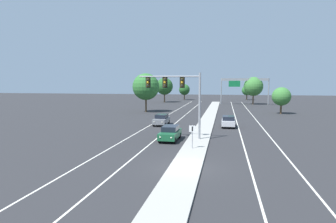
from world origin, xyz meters
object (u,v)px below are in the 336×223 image
at_px(car_receding_silver, 228,121).
at_px(car_oncoming_grey, 161,119).
at_px(tree_far_right_b, 253,86).
at_px(overhead_signal_mast, 178,90).
at_px(tree_far_left_a, 146,87).
at_px(tree_far_right_a, 281,97).
at_px(tree_far_left_b, 164,86).
at_px(tree_far_right_c, 247,90).
at_px(median_sign_post, 192,133).
at_px(highway_sign_gantry, 245,83).
at_px(tree_far_left_c, 184,90).
at_px(car_oncoming_green, 170,133).

bearing_deg(car_receding_silver, car_oncoming_grey, 179.81).
bearing_deg(tree_far_right_b, overhead_signal_mast, -103.28).
relative_size(tree_far_left_a, tree_far_right_a, 1.54).
bearing_deg(tree_far_left_b, tree_far_right_a, -44.01).
xyz_separation_m(tree_far_left_b, tree_far_right_c, (26.53, 18.26, -1.58)).
bearing_deg(tree_far_right_a, tree_far_left_a, -177.01).
relative_size(car_oncoming_grey, car_receding_silver, 1.00).
bearing_deg(tree_far_left_a, median_sign_post, -67.71).
xyz_separation_m(car_receding_silver, tree_far_right_c, (7.23, 66.67, 2.63)).
relative_size(overhead_signal_mast, car_receding_silver, 1.61).
xyz_separation_m(median_sign_post, tree_far_left_b, (-15.85, 63.44, 3.44)).
relative_size(highway_sign_gantry, tree_far_left_b, 1.73).
relative_size(tree_far_left_a, tree_far_left_c, 1.45).
xyz_separation_m(overhead_signal_mast, car_oncoming_grey, (-4.17, 10.35, -4.63)).
height_order(tree_far_right_a, tree_far_left_c, tree_far_left_c).
height_order(tree_far_right_a, tree_far_right_c, tree_far_right_a).
bearing_deg(tree_far_left_c, median_sign_post, -81.60).
relative_size(car_receding_silver, tree_far_left_b, 0.58).
distance_m(car_oncoming_grey, tree_far_left_c, 62.69).
bearing_deg(car_receding_silver, tree_far_right_a, 61.70).
bearing_deg(tree_far_left_b, car_oncoming_green, -77.67).
xyz_separation_m(car_oncoming_grey, tree_far_left_a, (-7.35, 18.11, 4.55)).
height_order(car_oncoming_green, tree_far_right_b, tree_far_right_b).
bearing_deg(car_oncoming_grey, overhead_signal_mast, -68.08).
height_order(overhead_signal_mast, tree_far_right_c, overhead_signal_mast).
bearing_deg(highway_sign_gantry, tree_far_left_a, -130.98).
distance_m(median_sign_post, car_receding_silver, 15.44).
bearing_deg(tree_far_left_b, tree_far_left_c, 72.54).
bearing_deg(tree_far_left_b, overhead_signal_mast, -76.81).
xyz_separation_m(overhead_signal_mast, tree_far_right_a, (16.08, 29.90, -1.96)).
distance_m(car_oncoming_grey, tree_far_left_b, 49.50).
bearing_deg(car_oncoming_grey, car_oncoming_green, -72.93).
distance_m(highway_sign_gantry, tree_far_left_b, 24.75).
height_order(tree_far_left_c, tree_far_right_c, tree_far_left_c).
distance_m(car_oncoming_grey, tree_far_right_a, 28.27).
bearing_deg(car_receding_silver, highway_sign_gantry, 83.55).
bearing_deg(highway_sign_gantry, overhead_signal_mast, -101.00).
height_order(tree_far_left_c, tree_far_left_b, tree_far_left_b).
relative_size(tree_far_right_b, tree_far_right_c, 1.48).
height_order(overhead_signal_mast, car_receding_silver, overhead_signal_mast).
bearing_deg(tree_far_right_a, car_oncoming_green, -118.90).
distance_m(car_oncoming_grey, tree_far_left_a, 20.06).
height_order(overhead_signal_mast, median_sign_post, overhead_signal_mast).
relative_size(car_oncoming_grey, highway_sign_gantry, 0.34).
bearing_deg(car_oncoming_green, car_oncoming_grey, 107.07).
height_order(highway_sign_gantry, tree_far_left_a, tree_far_left_a).
bearing_deg(overhead_signal_mast, highway_sign_gantry, 79.00).
relative_size(car_receding_silver, tree_far_right_c, 0.85).
xyz_separation_m(car_receding_silver, tree_far_right_b, (7.40, 44.50, 4.30)).
bearing_deg(tree_far_left_a, car_oncoming_green, -69.78).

